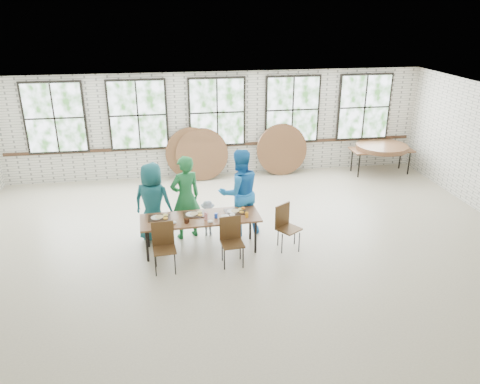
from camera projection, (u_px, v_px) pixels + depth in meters
The scene contains 13 objects.
room at pixel (217, 114), 13.25m from camera, with size 12.00×12.00×12.00m.
dining_table at pixel (200, 220), 9.43m from camera, with size 2.43×0.90×0.74m.
chair_near_left at pixel (164, 242), 8.81m from camera, with size 0.45×0.44×0.95m.
chair_near_right at pixel (231, 237), 9.03m from camera, with size 0.45×0.44×0.95m.
chair_spare at pixel (286, 223), 9.59m from camera, with size 0.58×0.57×0.95m.
adult_teal at pixel (153, 202), 9.82m from camera, with size 0.84×0.55×1.72m, color #185D5E.
adult_green at pixel (186, 197), 9.90m from camera, with size 0.67×0.44×1.84m, color #1C6A34.
toddler at pixel (208, 218), 10.17m from camera, with size 0.52×0.30×0.81m, color #162944.
adult_blue at pixel (239, 192), 10.06m from camera, with size 0.94×0.73×1.93m, color blue.
storage_table at pixel (381, 151), 13.83m from camera, with size 1.81×0.78×0.74m.
tabletop_clutter at pixel (205, 216), 9.40m from camera, with size 1.99×0.63×0.11m.
round_tops_stacked at pixel (382, 147), 13.78m from camera, with size 1.50×1.50×0.13m.
round_tops_leaning at pixel (240, 152), 13.56m from camera, with size 4.15×0.44×1.50m.
Camera 1 is at (-1.47, -8.61, 4.75)m, focal length 35.00 mm.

